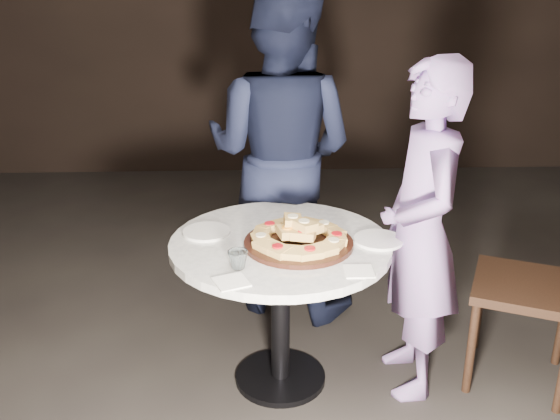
% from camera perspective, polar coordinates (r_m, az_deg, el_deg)
% --- Properties ---
extents(floor, '(7.00, 7.00, 0.00)m').
position_cam_1_polar(floor, '(3.13, 1.58, -16.24)').
color(floor, black).
rests_on(floor, ground).
extents(table, '(1.28, 1.28, 0.76)m').
position_cam_1_polar(table, '(2.88, 0.04, -5.37)').
color(table, black).
rests_on(table, ground).
extents(serving_board, '(0.64, 0.64, 0.02)m').
position_cam_1_polar(serving_board, '(2.77, 1.71, -3.06)').
color(serving_board, black).
rests_on(serving_board, table).
extents(focaccia_pile, '(0.43, 0.43, 0.12)m').
position_cam_1_polar(focaccia_pile, '(2.76, 1.72, -2.25)').
color(focaccia_pile, tan).
rests_on(focaccia_pile, serving_board).
extents(plate_left, '(0.26, 0.26, 0.01)m').
position_cam_1_polar(plate_left, '(2.92, -6.74, -1.99)').
color(plate_left, white).
rests_on(plate_left, table).
extents(plate_right, '(0.26, 0.26, 0.01)m').
position_cam_1_polar(plate_right, '(2.85, 9.00, -2.71)').
color(plate_right, white).
rests_on(plate_right, table).
extents(water_glass, '(0.10, 0.10, 0.08)m').
position_cam_1_polar(water_glass, '(2.56, -3.87, -4.55)').
color(water_glass, silver).
rests_on(water_glass, table).
extents(napkin_near, '(0.16, 0.16, 0.01)m').
position_cam_1_polar(napkin_near, '(2.47, -4.47, -6.57)').
color(napkin_near, white).
rests_on(napkin_near, table).
extents(napkin_far, '(0.12, 0.12, 0.01)m').
position_cam_1_polar(napkin_far, '(2.56, 7.23, -5.58)').
color(napkin_far, white).
rests_on(napkin_far, table).
extents(chair_far, '(0.46, 0.47, 0.83)m').
position_cam_1_polar(chair_far, '(4.16, -0.04, 1.27)').
color(chair_far, black).
rests_on(chair_far, ground).
extents(chair_right, '(0.64, 0.63, 1.01)m').
position_cam_1_polar(chair_right, '(3.15, 23.69, -5.55)').
color(chair_right, black).
rests_on(chair_right, ground).
extents(diner_navy, '(1.11, 1.01, 1.87)m').
position_cam_1_polar(diner_navy, '(3.51, 0.01, 5.18)').
color(diner_navy, black).
rests_on(diner_navy, ground).
extents(diner_teal, '(0.40, 0.59, 1.58)m').
position_cam_1_polar(diner_teal, '(2.88, 12.72, -2.09)').
color(diner_teal, '#7E65A3').
rests_on(diner_teal, ground).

